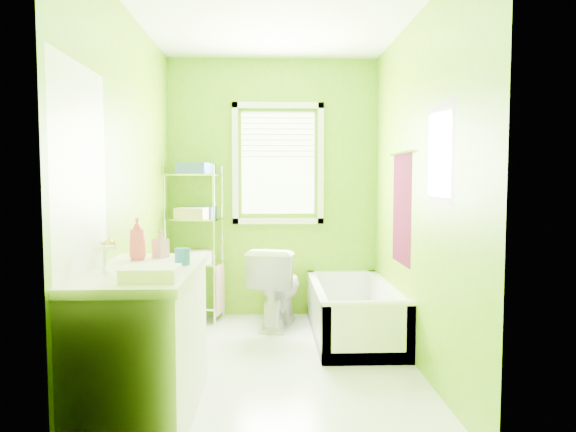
{
  "coord_description": "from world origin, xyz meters",
  "views": [
    {
      "loc": [
        -0.04,
        -3.76,
        1.38
      ],
      "look_at": [
        0.11,
        0.25,
        1.1
      ],
      "focal_mm": 32.0,
      "sensor_mm": 36.0,
      "label": 1
    }
  ],
  "objects_px": {
    "bathtub": "(353,320)",
    "toilet": "(277,286)",
    "vanity": "(144,339)",
    "wire_shelf_unit": "(197,225)"
  },
  "relations": [
    {
      "from": "bathtub",
      "to": "toilet",
      "type": "bearing_deg",
      "value": 150.1
    },
    {
      "from": "bathtub",
      "to": "vanity",
      "type": "height_order",
      "value": "vanity"
    },
    {
      "from": "wire_shelf_unit",
      "to": "toilet",
      "type": "bearing_deg",
      "value": -16.97
    },
    {
      "from": "vanity",
      "to": "wire_shelf_unit",
      "type": "height_order",
      "value": "wire_shelf_unit"
    },
    {
      "from": "bathtub",
      "to": "toilet",
      "type": "xyz_separation_m",
      "value": [
        -0.67,
        0.38,
        0.23
      ]
    },
    {
      "from": "bathtub",
      "to": "vanity",
      "type": "relative_size",
      "value": 1.28
    },
    {
      "from": "vanity",
      "to": "toilet",
      "type": "bearing_deg",
      "value": 67.08
    },
    {
      "from": "bathtub",
      "to": "wire_shelf_unit",
      "type": "relative_size",
      "value": 0.97
    },
    {
      "from": "toilet",
      "to": "vanity",
      "type": "height_order",
      "value": "vanity"
    },
    {
      "from": "vanity",
      "to": "bathtub",
      "type": "bearing_deg",
      "value": 45.54
    }
  ]
}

